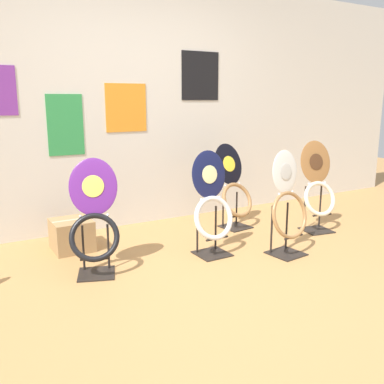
% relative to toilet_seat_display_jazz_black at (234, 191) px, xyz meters
% --- Properties ---
extents(ground_plane, '(14.00, 14.00, 0.00)m').
position_rel_toilet_seat_display_jazz_black_xyz_m(ground_plane, '(-0.86, -1.28, -0.40)').
color(ground_plane, '#B7844C').
extents(wall_back, '(8.00, 0.07, 2.60)m').
position_rel_toilet_seat_display_jazz_black_xyz_m(wall_back, '(-0.86, 0.67, 0.90)').
color(wall_back, silver).
rests_on(wall_back, ground_plane).
extents(toilet_seat_display_jazz_black, '(0.41, 0.38, 0.89)m').
position_rel_toilet_seat_display_jazz_black_xyz_m(toilet_seat_display_jazz_black, '(0.00, 0.00, 0.00)').
color(toilet_seat_display_jazz_black, black).
rests_on(toilet_seat_display_jazz_black, ground_plane).
extents(toilet_seat_display_purple_note, '(0.48, 0.46, 0.90)m').
position_rel_toilet_seat_display_jazz_black_xyz_m(toilet_seat_display_purple_note, '(-1.66, -0.48, 0.03)').
color(toilet_seat_display_purple_note, black).
rests_on(toilet_seat_display_purple_note, ground_plane).
extents(toilet_seat_display_woodgrain, '(0.40, 0.33, 0.93)m').
position_rel_toilet_seat_display_jazz_black_xyz_m(toilet_seat_display_woodgrain, '(0.67, -0.53, 0.04)').
color(toilet_seat_display_woodgrain, black).
rests_on(toilet_seat_display_woodgrain, ground_plane).
extents(toilet_seat_display_navy_moon, '(0.39, 0.29, 0.92)m').
position_rel_toilet_seat_display_jazz_black_xyz_m(toilet_seat_display_navy_moon, '(-0.65, -0.59, 0.03)').
color(toilet_seat_display_navy_moon, black).
rests_on(toilet_seat_display_navy_moon, ground_plane).
extents(toilet_seat_display_white_plain, '(0.43, 0.31, 0.92)m').
position_rel_toilet_seat_display_jazz_black_xyz_m(toilet_seat_display_white_plain, '(-0.08, -0.91, 0.03)').
color(toilet_seat_display_white_plain, black).
rests_on(toilet_seat_display_white_plain, ground_plane).
extents(storage_box, '(0.35, 0.36, 0.28)m').
position_rel_toilet_seat_display_jazz_black_xyz_m(storage_box, '(-1.69, 0.15, -0.26)').
color(storage_box, '#A37F51').
rests_on(storage_box, ground_plane).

